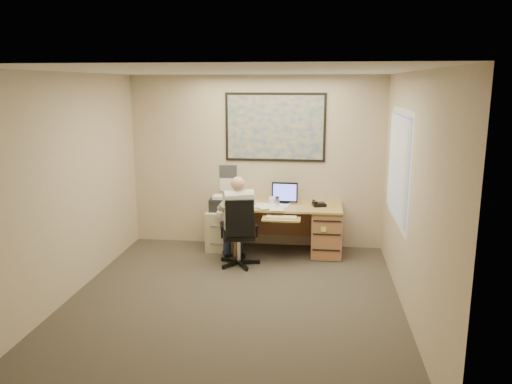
# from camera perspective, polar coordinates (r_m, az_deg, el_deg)

# --- Properties ---
(room_shell) EXTENTS (4.00, 4.50, 2.70)m
(room_shell) POSITION_cam_1_polar(r_m,az_deg,el_deg) (5.71, -2.77, -0.01)
(room_shell) COLOR #3C362E
(room_shell) RESTS_ON ground
(desk) EXTENTS (1.60, 0.97, 1.07)m
(desk) POSITION_cam_1_polar(r_m,az_deg,el_deg) (7.69, 6.25, -3.84)
(desk) COLOR tan
(desk) RESTS_ON ground
(world_map) EXTENTS (1.56, 0.03, 1.06)m
(world_map) POSITION_cam_1_polar(r_m,az_deg,el_deg) (7.78, 2.21, 7.39)
(world_map) COLOR #1E4C93
(world_map) RESTS_ON room_shell
(wall_calendar) EXTENTS (0.28, 0.01, 0.42)m
(wall_calendar) POSITION_cam_1_polar(r_m,az_deg,el_deg) (8.00, -3.20, 1.58)
(wall_calendar) COLOR white
(wall_calendar) RESTS_ON room_shell
(window_blinds) EXTENTS (0.06, 1.40, 1.30)m
(window_blinds) POSITION_cam_1_polar(r_m,az_deg,el_deg) (6.45, 16.00, 2.77)
(window_blinds) COLOR beige
(window_blinds) RESTS_ON room_shell
(filing_cabinet) EXTENTS (0.45, 0.54, 0.87)m
(filing_cabinet) POSITION_cam_1_polar(r_m,az_deg,el_deg) (7.89, -3.90, -3.88)
(filing_cabinet) COLOR beige
(filing_cabinet) RESTS_ON ground
(office_chair) EXTENTS (0.72, 0.72, 1.01)m
(office_chair) POSITION_cam_1_polar(r_m,az_deg,el_deg) (7.16, -2.11, -6.18)
(office_chair) COLOR black
(office_chair) RESTS_ON ground
(person) EXTENTS (0.79, 0.92, 1.29)m
(person) POSITION_cam_1_polar(r_m,az_deg,el_deg) (7.13, -1.95, -3.33)
(person) COLOR silver
(person) RESTS_ON office_chair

